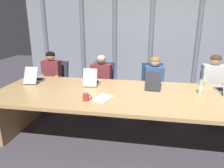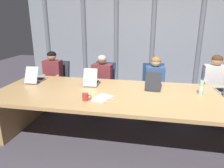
% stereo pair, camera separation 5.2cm
% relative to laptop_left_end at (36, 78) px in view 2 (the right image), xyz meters
% --- Properties ---
extents(ground_plane, '(13.72, 13.72, 0.00)m').
position_rel_laptop_left_end_xyz_m(ground_plane, '(2.13, -0.36, -0.79)').
color(ground_plane, '#47424C').
extents(conference_table, '(4.96, 1.45, 0.73)m').
position_rel_laptop_left_end_xyz_m(conference_table, '(2.13, -0.36, -0.18)').
color(conference_table, tan).
rests_on(conference_table, ground_plane).
extents(curtain_backdrop, '(6.86, 0.17, 2.86)m').
position_rel_laptop_left_end_xyz_m(curtain_backdrop, '(2.13, 2.18, 0.64)').
color(curtain_backdrop, gray).
rests_on(curtain_backdrop, ground_plane).
extents(laptop_left_end, '(0.26, 0.48, 0.29)m').
position_rel_laptop_left_end_xyz_m(laptop_left_end, '(0.00, 0.00, 0.00)').
color(laptop_left_end, '#BCBCC1').
rests_on(laptop_left_end, conference_table).
extents(laptop_left_mid, '(0.26, 0.44, 0.30)m').
position_rel_laptop_left_end_xyz_m(laptop_left_mid, '(1.05, 0.01, 0.00)').
color(laptop_left_mid, beige).
rests_on(laptop_left_mid, conference_table).
extents(laptop_center, '(0.29, 0.43, 0.30)m').
position_rel_laptop_left_end_xyz_m(laptop_center, '(2.10, -0.03, 0.00)').
color(laptop_center, '#2D2D33').
rests_on(laptop_center, conference_table).
extents(office_chair_left_end, '(0.60, 0.60, 0.93)m').
position_rel_laptop_left_end_xyz_m(office_chair_left_end, '(0.02, 0.78, -0.44)').
color(office_chair_left_end, '#2D2D38').
rests_on(office_chair_left_end, ground_plane).
extents(office_chair_left_mid, '(0.60, 0.60, 0.94)m').
position_rel_laptop_left_end_xyz_m(office_chair_left_mid, '(1.05, 0.78, -0.44)').
color(office_chair_left_mid, navy).
rests_on(office_chair_left_mid, ground_plane).
extents(office_chair_center, '(0.60, 0.60, 0.95)m').
position_rel_laptop_left_end_xyz_m(office_chair_center, '(2.10, 0.79, -0.43)').
color(office_chair_center, navy).
rests_on(office_chair_center, ground_plane).
extents(office_chair_right_mid, '(0.60, 0.61, 0.94)m').
position_rel_laptop_left_end_xyz_m(office_chair_right_mid, '(3.23, 0.78, -0.44)').
color(office_chair_right_mid, '#2D2D38').
rests_on(office_chair_right_mid, ground_plane).
extents(person_left_end, '(0.39, 0.55, 1.17)m').
position_rel_laptop_left_end_xyz_m(person_left_end, '(-0.02, 0.63, -0.13)').
color(person_left_end, brown).
rests_on(person_left_end, ground_plane).
extents(person_left_mid, '(0.44, 0.56, 1.13)m').
position_rel_laptop_left_end_xyz_m(person_left_mid, '(1.06, 0.62, -0.15)').
color(person_left_mid, brown).
rests_on(person_left_mid, ground_plane).
extents(person_center, '(0.40, 0.57, 1.13)m').
position_rel_laptop_left_end_xyz_m(person_center, '(2.13, 0.62, -0.15)').
color(person_center, '#335184').
rests_on(person_center, ground_plane).
extents(person_right_mid, '(0.42, 0.55, 1.20)m').
position_rel_laptop_left_end_xyz_m(person_right_mid, '(3.21, 0.63, -0.11)').
color(person_right_mid, silver).
rests_on(person_right_mid, ground_plane).
extents(water_bottle_primary, '(0.06, 0.06, 0.25)m').
position_rel_laptop_left_end_xyz_m(water_bottle_primary, '(2.79, -0.20, 0.06)').
color(water_bottle_primary, '#ADD1B2').
rests_on(water_bottle_primary, conference_table).
extents(coffee_mug_near, '(0.13, 0.09, 0.10)m').
position_rel_laptop_left_end_xyz_m(coffee_mug_near, '(1.18, -0.75, -0.00)').
color(coffee_mug_near, '#B2332D').
rests_on(coffee_mug_near, conference_table).
extents(spiral_notepad, '(0.31, 0.36, 0.03)m').
position_rel_laptop_left_end_xyz_m(spiral_notepad, '(1.39, -0.64, -0.05)').
color(spiral_notepad, silver).
rests_on(spiral_notepad, conference_table).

